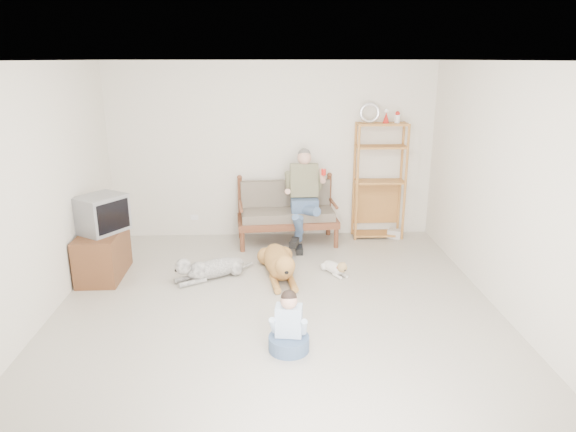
{
  "coord_description": "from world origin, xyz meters",
  "views": [
    {
      "loc": [
        -0.1,
        -5.12,
        2.72
      ],
      "look_at": [
        0.17,
        1.0,
        0.84
      ],
      "focal_mm": 32.0,
      "sensor_mm": 36.0,
      "label": 1
    }
  ],
  "objects_px": {
    "etagere": "(379,180)",
    "tv_stand": "(102,254)",
    "loveseat": "(287,211)",
    "golden_retriever": "(280,263)"
  },
  "relations": [
    {
      "from": "loveseat",
      "to": "tv_stand",
      "type": "xyz_separation_m",
      "value": [
        -2.44,
        -1.23,
        -0.19
      ]
    },
    {
      "from": "etagere",
      "to": "golden_retriever",
      "type": "bearing_deg",
      "value": -137.04
    },
    {
      "from": "golden_retriever",
      "to": "etagere",
      "type": "bearing_deg",
      "value": 35.87
    },
    {
      "from": "loveseat",
      "to": "etagere",
      "type": "relative_size",
      "value": 0.74
    },
    {
      "from": "etagere",
      "to": "tv_stand",
      "type": "xyz_separation_m",
      "value": [
        -3.88,
        -1.39,
        -0.62
      ]
    },
    {
      "from": "loveseat",
      "to": "etagere",
      "type": "bearing_deg",
      "value": 1.87
    },
    {
      "from": "etagere",
      "to": "tv_stand",
      "type": "relative_size",
      "value": 2.33
    },
    {
      "from": "loveseat",
      "to": "golden_retriever",
      "type": "xyz_separation_m",
      "value": [
        -0.16,
        -1.32,
        -0.3
      ]
    },
    {
      "from": "tv_stand",
      "to": "golden_retriever",
      "type": "xyz_separation_m",
      "value": [
        2.29,
        -0.09,
        -0.12
      ]
    },
    {
      "from": "loveseat",
      "to": "tv_stand",
      "type": "bearing_deg",
      "value": -157.58
    }
  ]
}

